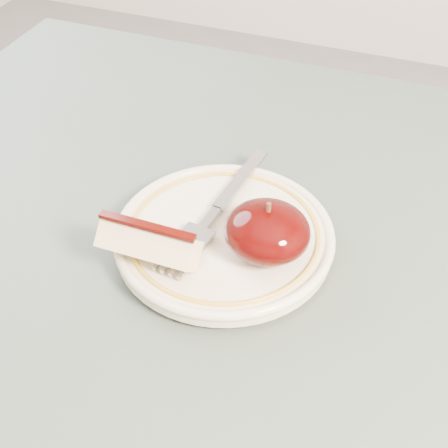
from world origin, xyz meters
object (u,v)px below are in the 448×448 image
(table, at_px, (228,404))
(fork, at_px, (216,210))
(apple_half, at_px, (267,231))
(plate, at_px, (224,236))

(table, xyz_separation_m, fork, (-0.06, 0.12, 0.11))
(apple_half, bearing_deg, table, -90.65)
(table, height_order, apple_half, apple_half)
(plate, height_order, fork, fork)
(table, xyz_separation_m, plate, (-0.04, 0.10, 0.10))
(plate, xyz_separation_m, fork, (-0.01, 0.02, 0.01))
(plate, height_order, apple_half, apple_half)
(plate, bearing_deg, table, -67.40)
(table, relative_size, fork, 4.79)
(table, distance_m, fork, 0.17)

